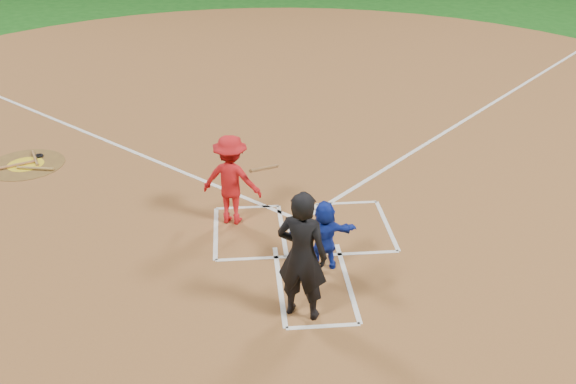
{
  "coord_description": "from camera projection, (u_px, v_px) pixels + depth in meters",
  "views": [
    {
      "loc": [
        -1.17,
        -10.13,
        6.06
      ],
      "look_at": [
        -0.3,
        -0.4,
        1.0
      ],
      "focal_mm": 40.0,
      "sensor_mm": 36.0,
      "label": 1
    }
  ],
  "objects": [
    {
      "name": "on_deck_circle",
      "position": [
        26.0,
        165.0,
        14.32
      ],
      "size": [
        1.7,
        1.7,
        0.01
      ],
      "primitive_type": "cylinder",
      "color": "brown",
      "rests_on": "home_plate_dirt"
    },
    {
      "name": "ground",
      "position": [
        302.0,
        229.0,
        11.84
      ],
      "size": [
        120.0,
        120.0,
        0.0
      ],
      "primitive_type": "plane",
      "color": "#134F14",
      "rests_on": "ground"
    },
    {
      "name": "catcher",
      "position": [
        324.0,
        235.0,
        10.46
      ],
      "size": [
        1.15,
        0.41,
        1.22
      ],
      "primitive_type": "imported",
      "rotation": [
        0.0,
        0.0,
        3.19
      ],
      "color": "#152FB1",
      "rests_on": "home_plate_dirt"
    },
    {
      "name": "on_deck_bat_a",
      "position": [
        35.0,
        158.0,
        14.54
      ],
      "size": [
        0.37,
        0.81,
        0.06
      ],
      "primitive_type": "cylinder",
      "rotation": [
        1.57,
        0.0,
        0.37
      ],
      "color": "olive",
      "rests_on": "on_deck_circle"
    },
    {
      "name": "batter_at_plate",
      "position": [
        231.0,
        180.0,
        11.71
      ],
      "size": [
        1.52,
        0.97,
        1.72
      ],
      "color": "red",
      "rests_on": "home_plate_dirt"
    },
    {
      "name": "chalk_markings",
      "position": [
        280.0,
        124.0,
        16.51
      ],
      "size": [
        28.35,
        17.32,
        0.01
      ],
      "color": "white",
      "rests_on": "home_plate_dirt"
    },
    {
      "name": "umpire",
      "position": [
        302.0,
        256.0,
        9.16
      ],
      "size": [
        0.89,
        0.76,
        2.05
      ],
      "primitive_type": "imported",
      "rotation": [
        0.0,
        0.0,
        2.72
      ],
      "color": "black",
      "rests_on": "home_plate_dirt"
    },
    {
      "name": "on_deck_bat_b",
      "position": [
        15.0,
        165.0,
        14.2
      ],
      "size": [
        0.78,
        0.43,
        0.06
      ],
      "primitive_type": "cylinder",
      "rotation": [
        1.57,
        0.0,
        -1.12
      ],
      "color": "#9E643A",
      "rests_on": "on_deck_circle"
    },
    {
      "name": "on_deck_bat_c",
      "position": [
        36.0,
        168.0,
        14.06
      ],
      "size": [
        0.84,
        0.23,
        0.06
      ],
      "primitive_type": "cylinder",
      "rotation": [
        1.57,
        0.0,
        1.37
      ],
      "color": "olive",
      "rests_on": "on_deck_circle"
    },
    {
      "name": "home_plate_dirt",
      "position": [
        278.0,
        115.0,
        17.14
      ],
      "size": [
        28.0,
        28.0,
        0.01
      ],
      "primitive_type": "cylinder",
      "color": "brown",
      "rests_on": "ground"
    },
    {
      "name": "home_plate",
      "position": [
        302.0,
        228.0,
        11.83
      ],
      "size": [
        0.6,
        0.6,
        0.02
      ],
      "primitive_type": "cylinder",
      "rotation": [
        0.0,
        0.0,
        3.14
      ],
      "color": "silver",
      "rests_on": "home_plate_dirt"
    },
    {
      "name": "on_deck_logo",
      "position": [
        25.0,
        164.0,
        14.32
      ],
      "size": [
        0.8,
        0.8,
        0.0
      ],
      "primitive_type": "cylinder",
      "color": "yellow",
      "rests_on": "on_deck_circle"
    },
    {
      "name": "bat_weight_donut",
      "position": [
        39.0,
        156.0,
        14.68
      ],
      "size": [
        0.19,
        0.19,
        0.05
      ],
      "primitive_type": "torus",
      "color": "black",
      "rests_on": "on_deck_circle"
    }
  ]
}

